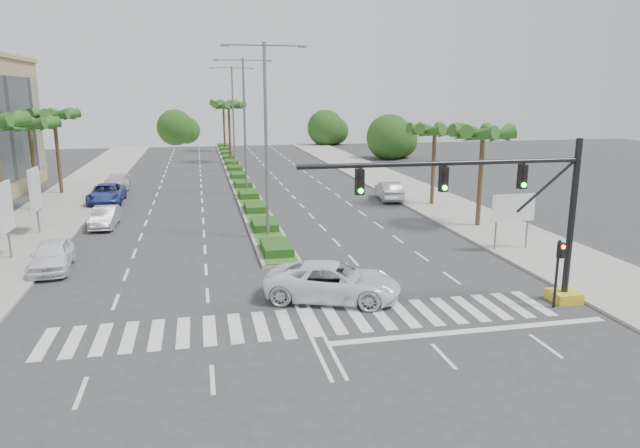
% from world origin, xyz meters
% --- Properties ---
extents(ground, '(160.00, 160.00, 0.00)m').
position_xyz_m(ground, '(0.00, 0.00, 0.00)').
color(ground, '#333335').
rests_on(ground, ground).
extents(footpath_right, '(6.00, 120.00, 0.15)m').
position_xyz_m(footpath_right, '(15.20, 20.00, 0.07)').
color(footpath_right, gray).
rests_on(footpath_right, ground).
extents(footpath_left, '(6.00, 120.00, 0.15)m').
position_xyz_m(footpath_left, '(-15.20, 20.00, 0.07)').
color(footpath_left, gray).
rests_on(footpath_left, ground).
extents(median, '(2.20, 75.00, 0.20)m').
position_xyz_m(median, '(0.00, 45.00, 0.10)').
color(median, gray).
rests_on(median, ground).
extents(median_grass, '(1.80, 75.00, 0.04)m').
position_xyz_m(median_grass, '(0.00, 45.00, 0.22)').
color(median_grass, '#30521C').
rests_on(median_grass, median).
extents(signal_gantry, '(12.60, 1.20, 7.20)m').
position_xyz_m(signal_gantry, '(9.27, -0.00, 3.46)').
color(signal_gantry, gold).
rests_on(signal_gantry, ground).
extents(pedestrian_signal, '(0.28, 0.36, 3.00)m').
position_xyz_m(pedestrian_signal, '(10.60, -0.68, 2.04)').
color(pedestrian_signal, black).
rests_on(pedestrian_signal, ground).
extents(direction_sign, '(2.70, 0.11, 3.40)m').
position_xyz_m(direction_sign, '(13.50, 7.99, 2.45)').
color(direction_sign, slate).
rests_on(direction_sign, ground).
extents(billboard_near, '(0.18, 2.10, 4.35)m').
position_xyz_m(billboard_near, '(-14.50, 12.00, 2.96)').
color(billboard_near, slate).
rests_on(billboard_near, ground).
extents(billboard_far, '(0.18, 2.10, 4.35)m').
position_xyz_m(billboard_far, '(-14.50, 18.00, 2.96)').
color(billboard_far, slate).
rests_on(billboard_far, ground).
extents(palm_left_far, '(4.57, 4.68, 7.35)m').
position_xyz_m(palm_left_far, '(-16.50, 26.00, 6.50)').
color(palm_left_far, brown).
rests_on(palm_left_far, ground).
extents(palm_left_end, '(4.57, 4.68, 7.75)m').
position_xyz_m(palm_left_end, '(-16.50, 34.00, 6.88)').
color(palm_left_end, brown).
rests_on(palm_left_end, ground).
extents(palm_right_near, '(4.57, 4.68, 7.05)m').
position_xyz_m(palm_right_near, '(14.50, 14.00, 6.20)').
color(palm_right_near, brown).
rests_on(palm_right_near, ground).
extents(palm_right_far, '(4.57, 4.68, 6.75)m').
position_xyz_m(palm_right_far, '(14.50, 22.00, 5.91)').
color(palm_right_far, brown).
rests_on(palm_right_far, ground).
extents(palm_median_a, '(4.57, 4.68, 8.05)m').
position_xyz_m(palm_median_a, '(0.00, 55.00, 7.17)').
color(palm_median_a, brown).
rests_on(palm_median_a, ground).
extents(palm_median_b, '(4.57, 4.68, 8.05)m').
position_xyz_m(palm_median_b, '(0.00, 70.00, 7.17)').
color(palm_median_b, brown).
rests_on(palm_median_b, ground).
extents(streetlight_near, '(5.10, 0.25, 12.00)m').
position_xyz_m(streetlight_near, '(0.00, 14.00, 6.81)').
color(streetlight_near, slate).
rests_on(streetlight_near, ground).
extents(streetlight_mid, '(5.10, 0.25, 12.00)m').
position_xyz_m(streetlight_mid, '(0.00, 30.00, 6.81)').
color(streetlight_mid, slate).
rests_on(streetlight_mid, ground).
extents(streetlight_far, '(5.10, 0.25, 12.00)m').
position_xyz_m(streetlight_far, '(0.00, 46.00, 6.81)').
color(streetlight_far, slate).
rests_on(streetlight_far, ground).
extents(car_parked_a, '(2.24, 4.78, 1.58)m').
position_xyz_m(car_parked_a, '(-11.80, 9.58, 0.79)').
color(car_parked_a, white).
rests_on(car_parked_a, ground).
extents(car_parked_b, '(1.66, 4.36, 1.42)m').
position_xyz_m(car_parked_b, '(-10.60, 19.37, 0.71)').
color(car_parked_b, '#B1B2B7').
rests_on(car_parked_b, ground).
extents(car_parked_c, '(2.71, 5.82, 1.61)m').
position_xyz_m(car_parked_c, '(-11.80, 28.55, 0.81)').
color(car_parked_c, '#303E92').
rests_on(car_parked_c, ground).
extents(car_parked_d, '(2.52, 5.32, 1.50)m').
position_xyz_m(car_parked_d, '(-11.80, 33.46, 0.75)').
color(car_parked_d, silver).
rests_on(car_parked_d, ground).
extents(car_crossing, '(6.62, 4.76, 1.67)m').
position_xyz_m(car_crossing, '(1.50, 2.34, 0.84)').
color(car_crossing, white).
rests_on(car_crossing, ground).
extents(car_right, '(2.25, 5.02, 1.60)m').
position_xyz_m(car_right, '(11.80, 25.00, 0.80)').
color(car_right, '#B8B7BD').
rests_on(car_right, ground).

